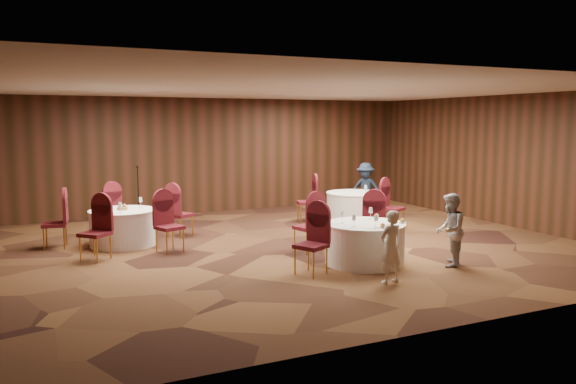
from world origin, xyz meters
name	(u,v)px	position (x,y,z in m)	size (l,w,h in m)	color
ground	(283,247)	(0.00, 0.00, 0.00)	(12.00, 12.00, 0.00)	black
room_shell	(283,151)	(0.00, 0.00, 1.96)	(12.00, 12.00, 12.00)	silver
table_main	(365,243)	(0.77, -1.85, 0.38)	(1.44, 1.44, 0.74)	white
table_left	(123,227)	(-2.94, 1.55, 0.38)	(1.36, 1.36, 0.74)	white
table_right	(354,206)	(2.92, 2.03, 0.38)	(1.44, 1.44, 0.74)	white
chairs_main	(333,231)	(0.49, -1.19, 0.50)	(2.80, 2.14, 1.00)	#3F0C13
chairs_left	(122,222)	(-2.95, 1.53, 0.50)	(3.24, 3.09, 1.00)	#3F0C13
chairs_right	(348,205)	(2.48, 1.59, 0.50)	(2.06, 2.46, 1.00)	#3F0C13
tabletop_main	(376,218)	(0.93, -1.95, 0.84)	(1.09, 1.01, 0.22)	silver
tabletop_left	(122,206)	(-2.94, 1.57, 0.82)	(0.81, 0.79, 0.22)	silver
tabletop_right	(366,187)	(3.08, 1.73, 0.90)	(0.08, 0.08, 0.22)	silver
mic_stand	(139,209)	(-2.27, 3.53, 0.42)	(0.24, 0.24, 1.48)	black
woman_a	(391,247)	(0.48, -3.06, 0.58)	(0.43, 0.28, 1.17)	silver
woman_b	(450,230)	(2.05, -2.61, 0.65)	(0.63, 0.49, 1.30)	#AFAFB4
man_c	(365,188)	(3.80, 2.87, 0.71)	(0.92, 0.53, 1.42)	#162132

